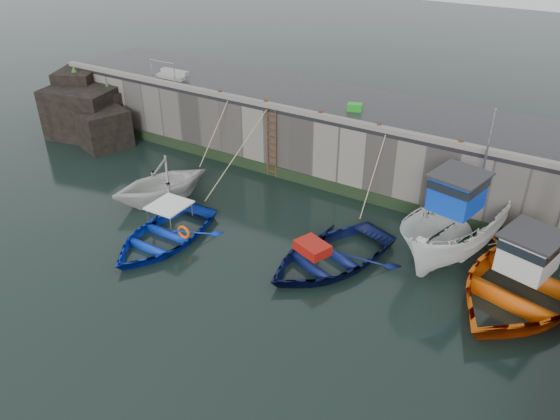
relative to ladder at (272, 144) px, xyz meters
The scene contains 22 objects.
ground 10.24m from the ladder, 78.60° to the right, with size 120.00×120.00×0.00m, color black.
quay_back 3.27m from the ladder, 52.28° to the left, with size 30.00×5.00×3.00m, color slate.
road_back 3.59m from the ladder, 52.28° to the left, with size 30.00×5.00×0.16m, color black.
kerb_back 2.62m from the ladder, ahead, with size 30.00×0.30×0.20m, color slate.
algae_back 2.41m from the ladder, ahead, with size 30.00×0.08×0.50m, color black.
rock_outcrop 10.95m from the ladder, behind, with size 5.85×4.24×3.41m.
ladder is the anchor object (origin of this frame).
boat_near_white 5.33m from the ladder, 122.38° to the right, with size 3.62×4.20×2.21m, color silver.
boat_near_white_rope 3.27m from the ladder, 162.57° to the right, with size 0.04×3.21×3.10m, color tan, non-canonical shape.
boat_near_blue 6.88m from the ladder, 94.48° to the right, with size 3.45×4.83×1.00m, color #0B2DB2.
boat_near_blue_rope 2.64m from the ladder, 104.35° to the right, with size 0.04×4.99×3.10m, color tan, non-canonical shape.
boat_near_navy 7.26m from the ladder, 41.04° to the right, with size 3.72×5.21×1.08m, color #0B1345.
boat_near_navy_rope 5.67m from the ladder, 10.94° to the right, with size 0.04×3.43×3.10m, color tan, non-canonical shape.
boat_far_white 9.05m from the ladder, 11.42° to the right, with size 3.60×6.65×5.43m.
boat_far_orange 11.86m from the ladder, 13.40° to the right, with size 6.98×8.50×4.54m.
fish_crate 3.96m from the ladder, 30.24° to the left, with size 0.61×0.39×0.31m, color #1B951E.
railing 7.10m from the ladder, 168.83° to the left, with size 1.60×1.05×1.00m.
bollard_a 3.47m from the ladder, behind, with size 0.18×0.18×0.28m, color #3F1E0F.
bollard_b 1.81m from the ladder, 146.14° to the left, with size 0.18×0.18×0.28m, color #3F1E0F.
bollard_c 2.81m from the ladder, ahead, with size 0.18×0.18×0.28m, color #3F1E0F.
bollard_d 5.11m from the ladder, ahead, with size 0.18×0.18×0.28m, color #3F1E0F.
bollard_e 8.19m from the ladder, ahead, with size 0.18×0.18×0.28m, color #3F1E0F.
Camera 1 is at (10.10, -8.90, 11.18)m, focal length 35.00 mm.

